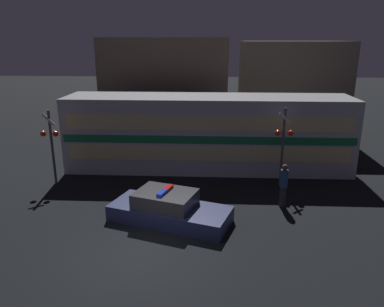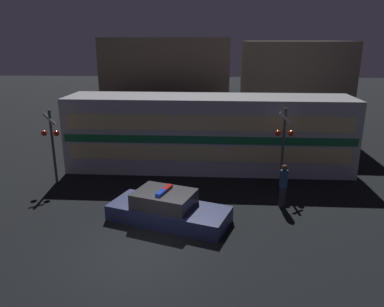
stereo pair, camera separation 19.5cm
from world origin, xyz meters
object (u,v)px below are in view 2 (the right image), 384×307
Objects in this scene: train at (209,133)px; police_car at (168,209)px; pedestrian at (283,186)px; crossing_signal_near at (284,141)px.

police_car is (-1.39, -6.30, -1.46)m from train.
crossing_signal_near is at bearing 82.29° from pedestrian.
pedestrian is at bearing 36.84° from police_car.
train reaches higher than police_car.
train is 4.28m from crossing_signal_near.
train is at bearing 95.99° from police_car.
pedestrian is 2.63m from crossing_signal_near.
train reaches higher than pedestrian.
police_car is 1.31× the size of crossing_signal_near.
train is 5.82m from pedestrian.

